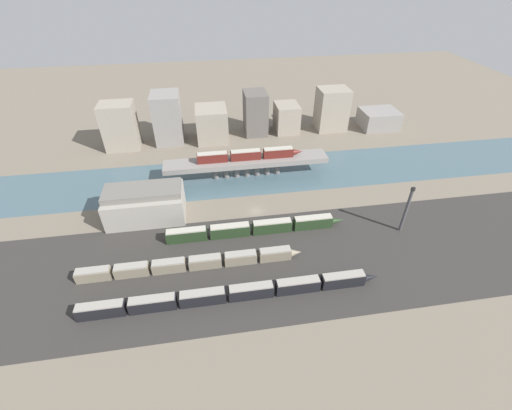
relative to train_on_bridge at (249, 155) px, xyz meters
The scene contains 17 objects.
ground_plane 24.97m from the train_on_bridge, 92.50° to the right, with size 400.00×400.00×0.00m, color #756B5B.
railbed_yard 48.11m from the train_on_bridge, 91.23° to the right, with size 280.00×42.00×0.01m, color #33302D.
river_water 9.14m from the train_on_bridge, behind, with size 320.00×28.20×0.01m, color #47606B.
bridge 3.58m from the train_on_bridge, behind, with size 62.66×8.32×7.25m.
train_on_bridge is the anchor object (origin of this frame).
train_yard_near 60.02m from the train_on_bridge, 102.21° to the right, with size 76.42×2.62×3.97m.
train_yard_mid 51.85m from the train_on_bridge, 116.29° to the right, with size 61.82×2.68×3.59m.
train_yard_far 35.10m from the train_on_bridge, 94.92° to the right, with size 56.19×2.66×4.16m.
warehouse_building 42.34m from the train_on_bridge, 151.22° to the right, with size 24.66×14.23×11.11m.
signal_tower 58.39m from the train_on_bridge, 43.08° to the right, with size 1.00×0.95×16.25m.
city_block_far_left 61.32m from the train_on_bridge, 148.04° to the left, with size 14.06×11.32×20.01m, color gray.
city_block_left 47.99m from the train_on_bridge, 131.49° to the left, with size 12.06×14.42×21.95m, color gray.
city_block_center 36.53m from the train_on_bridge, 109.87° to the left, with size 13.88×15.61×15.02m, color gray.
city_block_right 39.40m from the train_on_bridge, 77.70° to the left, with size 10.32×13.04×19.59m, color #605B56.
city_block_far_right 45.02m from the train_on_bridge, 58.49° to the left, with size 10.80×13.10×13.08m, color gray.
city_block_tall 58.90m from the train_on_bridge, 39.58° to the left, with size 14.09×11.87×19.58m, color gray.
city_block_low 78.08m from the train_on_bridge, 26.92° to the left, with size 17.52×14.53×8.53m, color gray.
Camera 1 is at (-14.09, -90.71, 71.52)m, focal length 24.00 mm.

